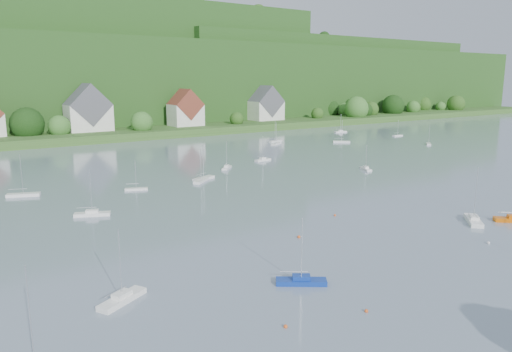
# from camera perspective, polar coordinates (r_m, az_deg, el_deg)

# --- Properties ---
(far_shore_strip) EXTENTS (600.00, 60.00, 3.00)m
(far_shore_strip) POSITION_cam_1_polar(r_m,az_deg,el_deg) (208.63, -21.08, 4.73)
(far_shore_strip) COLOR #335821
(far_shore_strip) RESTS_ON ground
(forested_ridge) EXTENTS (620.00, 181.22, 69.89)m
(forested_ridge) POSITION_cam_1_polar(r_m,az_deg,el_deg) (274.74, -24.84, 10.33)
(forested_ridge) COLOR #1C4114
(forested_ridge) RESTS_ON ground
(village_building_2) EXTENTS (16.00, 11.44, 18.00)m
(village_building_2) POSITION_cam_1_polar(r_m,az_deg,el_deg) (197.61, -19.00, 7.10)
(village_building_2) COLOR silver
(village_building_2) RESTS_ON far_shore_strip
(village_building_3) EXTENTS (13.00, 10.40, 15.50)m
(village_building_3) POSITION_cam_1_polar(r_m,az_deg,el_deg) (210.29, -8.23, 7.58)
(village_building_3) COLOR silver
(village_building_3) RESTS_ON far_shore_strip
(village_building_4) EXTENTS (15.00, 10.40, 16.50)m
(village_building_4) POSITION_cam_1_polar(r_m,az_deg,el_deg) (237.08, 1.19, 8.14)
(village_building_4) COLOR silver
(village_building_4) RESTS_ON far_shore_strip
(near_sailboat_1) EXTENTS (5.53, 4.61, 7.66)m
(near_sailboat_1) POSITION_cam_1_polar(r_m,az_deg,el_deg) (56.21, 5.30, -12.05)
(near_sailboat_1) COLOR navy
(near_sailboat_1) RESTS_ON ground
(near_sailboat_3) EXTENTS (6.14, 5.84, 8.94)m
(near_sailboat_3) POSITION_cam_1_polar(r_m,az_deg,el_deg) (85.90, 24.05, -4.68)
(near_sailboat_3) COLOR white
(near_sailboat_3) RESTS_ON ground
(near_sailboat_6) EXTENTS (5.88, 4.16, 7.83)m
(near_sailboat_6) POSITION_cam_1_polar(r_m,az_deg,el_deg) (53.72, -15.36, -13.57)
(near_sailboat_6) COLOR white
(near_sailboat_6) RESTS_ON ground
(mooring_buoy_0) EXTENTS (0.40, 0.40, 0.40)m
(mooring_buoy_0) POSITION_cam_1_polar(r_m,az_deg,el_deg) (47.45, 3.47, -17.25)
(mooring_buoy_0) COLOR #DF551C
(mooring_buoy_0) RESTS_ON ground
(mooring_buoy_1) EXTENTS (0.45, 0.45, 0.45)m
(mooring_buoy_1) POSITION_cam_1_polar(r_m,az_deg,el_deg) (76.12, 25.49, -7.16)
(mooring_buoy_1) COLOR silver
(mooring_buoy_1) RESTS_ON ground
(mooring_buoy_2) EXTENTS (0.39, 0.39, 0.39)m
(mooring_buoy_2) POSITION_cam_1_polar(r_m,az_deg,el_deg) (83.40, 9.20, -4.61)
(mooring_buoy_2) COLOR #DF551C
(mooring_buoy_2) RESTS_ON ground
(mooring_buoy_3) EXTENTS (0.47, 0.47, 0.47)m
(mooring_buoy_3) POSITION_cam_1_polar(r_m,az_deg,el_deg) (71.60, 5.02, -7.19)
(mooring_buoy_3) COLOR #DF551C
(mooring_buoy_3) RESTS_ON ground
(mooring_buoy_5) EXTENTS (0.38, 0.38, 0.38)m
(mooring_buoy_5) POSITION_cam_1_polar(r_m,az_deg,el_deg) (51.28, 12.75, -15.22)
(mooring_buoy_5) COLOR #DF551C
(mooring_buoy_5) RESTS_ON ground
(far_sailboat_cluster) EXTENTS (195.25, 73.30, 8.71)m
(far_sailboat_cluster) POSITION_cam_1_polar(r_m,az_deg,el_deg) (133.15, -5.88, 1.61)
(far_sailboat_cluster) COLOR white
(far_sailboat_cluster) RESTS_ON ground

